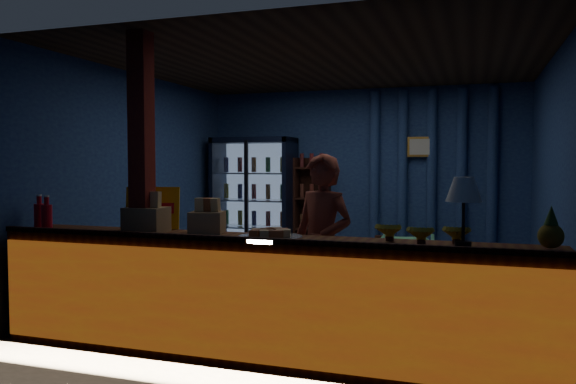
% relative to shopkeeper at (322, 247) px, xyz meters
% --- Properties ---
extents(ground, '(4.60, 4.60, 0.00)m').
position_rel_shopkeeper_xyz_m(ground, '(-0.33, 1.28, -0.80)').
color(ground, '#515154').
rests_on(ground, ground).
extents(room_walls, '(4.60, 4.60, 4.60)m').
position_rel_shopkeeper_xyz_m(room_walls, '(-0.33, 1.28, 0.77)').
color(room_walls, navy).
rests_on(room_walls, ground).
extents(counter, '(4.40, 0.57, 0.99)m').
position_rel_shopkeeper_xyz_m(counter, '(-0.33, -0.63, -0.33)').
color(counter, brown).
rests_on(counter, ground).
extents(support_post, '(0.16, 0.16, 2.60)m').
position_rel_shopkeeper_xyz_m(support_post, '(-1.38, -0.62, 0.50)').
color(support_post, maroon).
rests_on(support_post, ground).
extents(beverage_cooler, '(1.20, 0.62, 1.90)m').
position_rel_shopkeeper_xyz_m(beverage_cooler, '(-1.88, 3.20, 0.13)').
color(beverage_cooler, black).
rests_on(beverage_cooler, ground).
extents(bottle_shelf, '(0.50, 0.28, 1.60)m').
position_rel_shopkeeper_xyz_m(bottle_shelf, '(-1.03, 3.34, -0.01)').
color(bottle_shelf, '#3C1C13').
rests_on(bottle_shelf, ground).
extents(curtain_folds, '(1.74, 0.14, 2.50)m').
position_rel_shopkeeper_xyz_m(curtain_folds, '(0.67, 3.42, 0.50)').
color(curtain_folds, navy).
rests_on(curtain_folds, room_walls).
extents(framed_picture, '(0.36, 0.04, 0.28)m').
position_rel_shopkeeper_xyz_m(framed_picture, '(0.52, 3.38, 0.95)').
color(framed_picture, gold).
rests_on(framed_picture, room_walls).
extents(shopkeeper, '(0.68, 0.57, 1.60)m').
position_rel_shopkeeper_xyz_m(shopkeeper, '(0.00, 0.00, 0.00)').
color(shopkeeper, brown).
rests_on(shopkeeper, ground).
extents(green_chair, '(0.70, 0.72, 0.61)m').
position_rel_shopkeeper_xyz_m(green_chair, '(0.45, 2.62, -0.50)').
color(green_chair, '#63C783').
rests_on(green_chair, ground).
extents(side_table, '(0.54, 0.40, 0.58)m').
position_rel_shopkeeper_xyz_m(side_table, '(0.06, 2.64, -0.56)').
color(side_table, '#3C1C13').
rests_on(side_table, ground).
extents(yellow_sign, '(0.46, 0.24, 0.37)m').
position_rel_shopkeeper_xyz_m(yellow_sign, '(-1.42, -0.40, 0.33)').
color(yellow_sign, '#FFB20D').
rests_on(yellow_sign, counter).
extents(soda_bottles, '(0.24, 0.17, 0.30)m').
position_rel_shopkeeper_xyz_m(soda_bottles, '(-2.38, -0.64, 0.27)').
color(soda_bottles, red).
rests_on(soda_bottles, counter).
extents(snack_box_left, '(0.34, 0.29, 0.34)m').
position_rel_shopkeeper_xyz_m(snack_box_left, '(-1.35, -0.61, 0.27)').
color(snack_box_left, '#A98651').
rests_on(snack_box_left, counter).
extents(snack_box_centre, '(0.31, 0.28, 0.29)m').
position_rel_shopkeeper_xyz_m(snack_box_centre, '(-0.85, -0.48, 0.25)').
color(snack_box_centre, '#A98651').
rests_on(snack_box_centre, counter).
extents(pastry_tray, '(0.49, 0.49, 0.08)m').
position_rel_shopkeeper_xyz_m(pastry_tray, '(-0.22, -0.69, 0.17)').
color(pastry_tray, silver).
rests_on(pastry_tray, counter).
extents(banana_bunches, '(0.69, 0.28, 0.15)m').
position_rel_shopkeeper_xyz_m(banana_bunches, '(0.88, -0.55, 0.22)').
color(banana_bunches, gold).
rests_on(banana_bunches, counter).
extents(table_lamp, '(0.25, 0.25, 0.48)m').
position_rel_shopkeeper_xyz_m(table_lamp, '(1.17, -0.61, 0.52)').
color(table_lamp, black).
rests_on(table_lamp, counter).
extents(pineapple, '(0.17, 0.17, 0.29)m').
position_rel_shopkeeper_xyz_m(pineapple, '(1.72, -0.58, 0.27)').
color(pineapple, olive).
rests_on(pineapple, counter).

